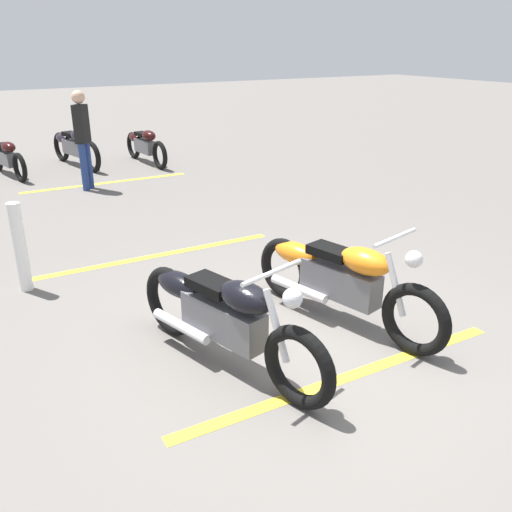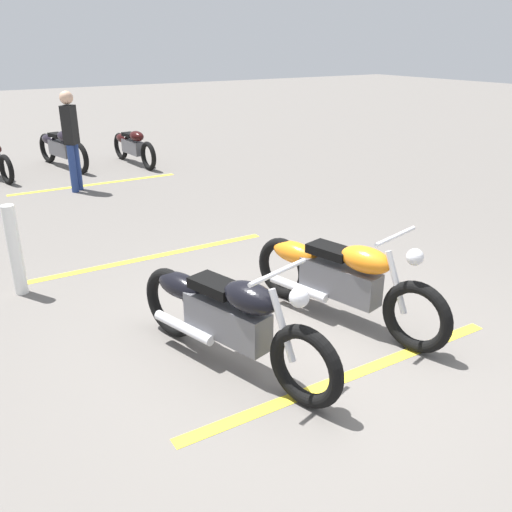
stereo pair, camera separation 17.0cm
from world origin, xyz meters
The scene contains 11 objects.
ground_plane centered at (0.00, 0.00, 0.00)m, with size 60.00×60.00×0.00m, color #66605B.
motorcycle_bright_foreground centered at (0.28, -0.64, 0.46)m, with size 2.19×0.79×1.04m.
motorcycle_dark_foreground centered at (0.18, 0.68, 0.46)m, with size 2.18×0.83×1.04m.
motorcycle_row_far_left centered at (8.30, -1.51, 0.42)m, with size 2.02×0.33×0.76m.
motorcycle_row_left centered at (8.79, -0.09, 0.45)m, with size 2.14×0.57×0.82m.
motorcycle_row_center centered at (8.57, 1.33, 0.39)m, with size 1.89×0.50×0.72m.
bystander_near_row centered at (6.65, 0.19, 0.99)m, with size 0.32×0.31×1.78m.
bollard_post centered at (2.60, 1.90, 0.50)m, with size 0.14×0.14×1.00m, color white.
parking_stripe_near centered at (-0.54, -0.11, 0.00)m, with size 3.20×0.12×0.01m, color yellow.
parking_stripe_mid centered at (2.83, 0.30, 0.00)m, with size 3.20×0.12×0.01m, color yellow.
parking_stripe_far centered at (6.94, -0.24, 0.00)m, with size 3.20×0.12×0.01m, color yellow.
Camera 1 is at (-3.42, 2.45, 2.60)m, focal length 37.95 mm.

